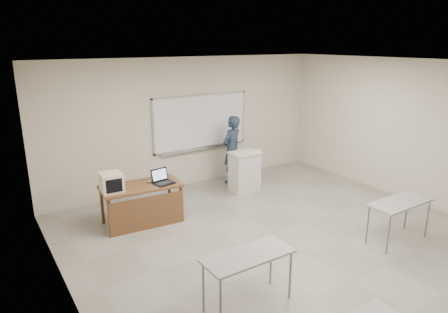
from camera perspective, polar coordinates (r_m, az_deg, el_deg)
floor at (r=6.83m, az=11.95°, el=-13.47°), size 7.00×8.00×0.01m
whiteboard at (r=9.48m, az=-3.30°, el=4.88°), size 2.48×0.10×1.31m
student_desks at (r=5.77m, az=22.02°, el=-12.57°), size 4.40×2.20×0.73m
instructor_desk at (r=7.58m, az=-11.41°, el=-5.69°), size 1.47×0.73×0.75m
podium at (r=9.12m, az=2.94°, el=-2.16°), size 0.66×0.49×0.93m
crt_monitor at (r=7.37m, az=-15.80°, el=-3.58°), size 0.37×0.42×0.35m
laptop at (r=7.63m, az=-8.70°, el=-3.33°), size 0.36×0.33×0.26m
mouse at (r=7.72m, az=-10.58°, el=-3.51°), size 0.11×0.09×0.04m
keyboard at (r=8.98m, az=4.21°, el=0.67°), size 0.47×0.27×0.02m
presenter at (r=9.59m, az=1.13°, el=0.99°), size 0.70×0.58×1.64m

